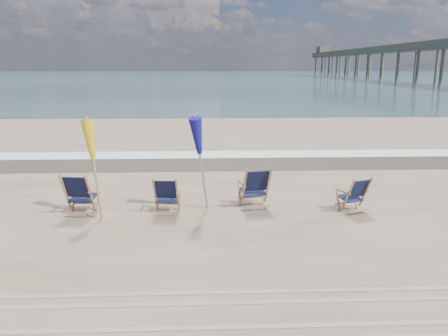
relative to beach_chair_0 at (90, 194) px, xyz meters
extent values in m
plane|color=#395B5F|center=(3.05, 126.66, -0.52)|extent=(400.00, 400.00, 0.00)
cube|color=silver|center=(3.05, 6.96, -0.52)|extent=(200.00, 1.40, 0.01)
cube|color=#42362A|center=(3.05, 5.46, -0.52)|extent=(200.00, 2.60, 0.00)
cylinder|color=#AB794C|center=(0.18, -0.12, 0.58)|extent=(0.06, 0.06, 2.21)
cone|color=gold|center=(0.18, -0.12, 1.21)|extent=(0.30, 0.30, 0.85)
cylinder|color=#A5A5AD|center=(2.51, 0.29, 0.62)|extent=(0.06, 0.06, 2.28)
cone|color=navy|center=(2.51, 0.29, 1.29)|extent=(0.30, 0.30, 0.85)
camera|label=1|loc=(2.62, -9.51, 2.83)|focal=35.00mm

